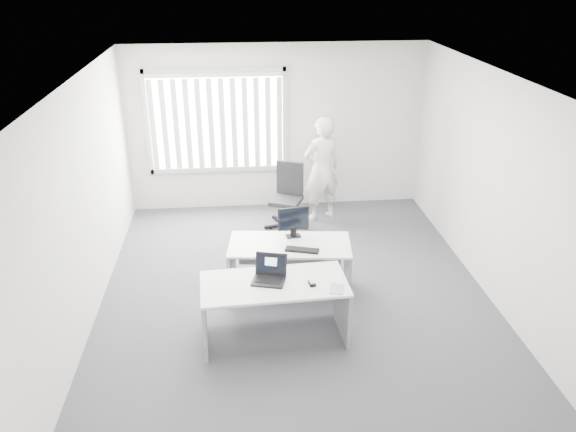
{
  "coord_description": "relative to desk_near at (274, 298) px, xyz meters",
  "views": [
    {
      "loc": [
        -0.7,
        -6.21,
        4.01
      ],
      "look_at": [
        -0.08,
        0.15,
        1.07
      ],
      "focal_mm": 35.0,
      "sensor_mm": 36.0,
      "label": 1
    }
  ],
  "objects": [
    {
      "name": "blinds",
      "position": [
        -0.66,
        3.78,
        0.99
      ],
      "size": [
        2.2,
        0.1,
        1.5
      ],
      "primitive_type": null,
      "color": "white",
      "rests_on": "wall_back"
    },
    {
      "name": "desk_near",
      "position": [
        0.0,
        0.0,
        0.0
      ],
      "size": [
        1.66,
        0.85,
        0.74
      ],
      "rotation": [
        0.0,
        0.0,
        0.05
      ],
      "color": "white",
      "rests_on": "ground"
    },
    {
      "name": "ground",
      "position": [
        0.34,
        0.88,
        -0.53
      ],
      "size": [
        6.0,
        6.0,
        0.0
      ],
      "primitive_type": "plane",
      "color": "#595961",
      "rests_on": "ground"
    },
    {
      "name": "booklet",
      "position": [
        0.67,
        -0.2,
        0.21
      ],
      "size": [
        0.2,
        0.24,
        0.01
      ],
      "primitive_type": "cube",
      "rotation": [
        0.0,
        0.0,
        -0.28
      ],
      "color": "white",
      "rests_on": "desk_near"
    },
    {
      "name": "wall_right",
      "position": [
        2.84,
        0.88,
        0.87
      ],
      "size": [
        0.02,
        6.0,
        2.8
      ],
      "primitive_type": "cube",
      "color": "silver",
      "rests_on": "ground"
    },
    {
      "name": "desk_far",
      "position": [
        0.27,
        0.98,
        -0.03
      ],
      "size": [
        1.62,
        0.89,
        0.71
      ],
      "rotation": [
        0.0,
        0.0,
        -0.11
      ],
      "color": "white",
      "rests_on": "ground"
    },
    {
      "name": "person",
      "position": [
        1.02,
        3.22,
        0.34
      ],
      "size": [
        0.74,
        0.61,
        1.76
      ],
      "primitive_type": "imported",
      "rotation": [
        0.0,
        0.0,
        3.48
      ],
      "color": "silver",
      "rests_on": "ground"
    },
    {
      "name": "mouse",
      "position": [
        0.41,
        -0.08,
        0.23
      ],
      "size": [
        0.08,
        0.12,
        0.05
      ],
      "primitive_type": null,
      "rotation": [
        0.0,
        0.0,
        0.12
      ],
      "color": "silver",
      "rests_on": "paper_sheet"
    },
    {
      "name": "wall_left",
      "position": [
        -2.16,
        0.88,
        0.87
      ],
      "size": [
        0.02,
        6.0,
        2.8
      ],
      "primitive_type": "cube",
      "color": "silver",
      "rests_on": "ground"
    },
    {
      "name": "window",
      "position": [
        -0.66,
        3.84,
        1.02
      ],
      "size": [
        2.32,
        0.06,
        1.76
      ],
      "primitive_type": "cube",
      "color": "#B3B3AE",
      "rests_on": "wall_back"
    },
    {
      "name": "office_chair",
      "position": [
        0.43,
        2.98,
        -0.21
      ],
      "size": [
        0.79,
        0.79,
        1.06
      ],
      "rotation": [
        0.0,
        0.0,
        -0.4
      ],
      "color": "black",
      "rests_on": "ground"
    },
    {
      "name": "wall_front",
      "position": [
        0.34,
        -2.12,
        0.87
      ],
      "size": [
        5.0,
        0.02,
        2.8
      ],
      "primitive_type": "cube",
      "color": "silver",
      "rests_on": "ground"
    },
    {
      "name": "ceiling",
      "position": [
        0.34,
        0.88,
        2.27
      ],
      "size": [
        5.0,
        6.0,
        0.02
      ],
      "primitive_type": "cube",
      "color": "silver",
      "rests_on": "wall_back"
    },
    {
      "name": "keyboard",
      "position": [
        0.41,
        0.78,
        0.18
      ],
      "size": [
        0.44,
        0.26,
        0.02
      ],
      "primitive_type": "cube",
      "rotation": [
        0.0,
        0.0,
        -0.3
      ],
      "color": "black",
      "rests_on": "desk_far"
    },
    {
      "name": "wall_back",
      "position": [
        0.34,
        3.88,
        0.87
      ],
      "size": [
        5.0,
        0.02,
        2.8
      ],
      "primitive_type": "cube",
      "color": "silver",
      "rests_on": "ground"
    },
    {
      "name": "paper_sheet",
      "position": [
        0.4,
        -0.07,
        0.21
      ],
      "size": [
        0.35,
        0.32,
        0.0
      ],
      "primitive_type": "cube",
      "rotation": [
        0.0,
        0.0,
        0.52
      ],
      "color": "silver",
      "rests_on": "desk_near"
    },
    {
      "name": "laptop",
      "position": [
        -0.06,
        0.02,
        0.35
      ],
      "size": [
        0.43,
        0.4,
        0.28
      ],
      "primitive_type": null,
      "rotation": [
        0.0,
        0.0,
        -0.27
      ],
      "color": "black",
      "rests_on": "desk_near"
    },
    {
      "name": "monitor",
      "position": [
        0.34,
        1.18,
        0.38
      ],
      "size": [
        0.43,
        0.19,
        0.41
      ],
      "primitive_type": null,
      "rotation": [
        0.0,
        0.0,
        0.16
      ],
      "color": "black",
      "rests_on": "desk_far"
    }
  ]
}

